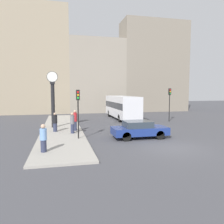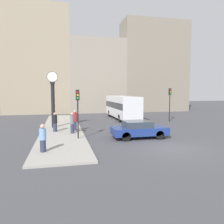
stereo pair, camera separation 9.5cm
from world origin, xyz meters
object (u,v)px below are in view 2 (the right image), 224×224
(traffic_light_near, at_px, (78,104))
(traffic_light_far, at_px, (170,98))
(street_clock, at_px, (53,100))
(pedestrian_red_top, at_px, (75,120))
(sedan_car, at_px, (139,129))
(pedestrian_grey_jacket, at_px, (72,123))
(pedestrian_blue_stripe, at_px, (43,138))
(pedestrian_black_jacket, at_px, (55,122))
(bus_distant, at_px, (122,106))

(traffic_light_near, xyz_separation_m, traffic_light_far, (11.25, 7.45, 0.12))
(street_clock, xyz_separation_m, pedestrian_red_top, (1.93, -2.27, -1.70))
(sedan_car, xyz_separation_m, traffic_light_near, (-4.60, 0.36, 2.01))
(traffic_light_far, distance_m, pedestrian_grey_jacket, 12.88)
(traffic_light_near, height_order, pedestrian_blue_stripe, traffic_light_near)
(pedestrian_red_top, xyz_separation_m, pedestrian_black_jacket, (-1.72, -0.11, -0.12))
(sedan_car, distance_m, pedestrian_black_jacket, 7.27)
(bus_distant, bearing_deg, pedestrian_blue_stripe, -121.08)
(street_clock, height_order, pedestrian_blue_stripe, street_clock)
(traffic_light_far, distance_m, pedestrian_blue_stripe, 17.28)
(traffic_light_near, distance_m, pedestrian_grey_jacket, 2.71)
(bus_distant, xyz_separation_m, traffic_light_near, (-6.48, -11.25, 1.01))
(sedan_car, distance_m, pedestrian_red_top, 5.90)
(traffic_light_far, bearing_deg, traffic_light_near, -146.48)
(sedan_car, bearing_deg, traffic_light_near, 175.52)
(traffic_light_near, relative_size, street_clock, 0.67)
(bus_distant, relative_size, pedestrian_blue_stripe, 5.71)
(traffic_light_near, bearing_deg, pedestrian_blue_stripe, -124.84)
(traffic_light_far, height_order, street_clock, street_clock)
(pedestrian_black_jacket, xyz_separation_m, pedestrian_blue_stripe, (-0.48, -6.39, -0.01))
(street_clock, distance_m, pedestrian_grey_jacket, 4.22)
(sedan_car, bearing_deg, pedestrian_red_top, 141.65)
(sedan_car, bearing_deg, pedestrian_blue_stripe, -157.41)
(pedestrian_red_top, bearing_deg, sedan_car, -38.35)
(sedan_car, xyz_separation_m, pedestrian_grey_jacket, (-4.92, 2.45, 0.31))
(traffic_light_near, distance_m, traffic_light_far, 13.49)
(pedestrian_red_top, relative_size, pedestrian_grey_jacket, 1.06)
(sedan_car, height_order, traffic_light_near, traffic_light_near)
(pedestrian_red_top, height_order, pedestrian_black_jacket, pedestrian_red_top)
(pedestrian_red_top, height_order, pedestrian_grey_jacket, pedestrian_red_top)
(pedestrian_black_jacket, bearing_deg, street_clock, 95.15)
(bus_distant, bearing_deg, sedan_car, -99.23)
(street_clock, bearing_deg, traffic_light_far, 8.14)
(bus_distant, bearing_deg, pedestrian_grey_jacket, -126.64)
(pedestrian_blue_stripe, bearing_deg, traffic_light_near, 55.16)
(traffic_light_far, relative_size, pedestrian_blue_stripe, 2.44)
(traffic_light_near, bearing_deg, pedestrian_grey_jacket, 98.93)
(traffic_light_far, bearing_deg, pedestrian_red_top, -159.77)
(street_clock, relative_size, pedestrian_grey_jacket, 3.09)
(pedestrian_blue_stripe, bearing_deg, pedestrian_red_top, 71.27)
(bus_distant, xyz_separation_m, pedestrian_blue_stripe, (-8.71, -14.45, -0.76))
(sedan_car, height_order, bus_distant, bus_distant)
(traffic_light_near, xyz_separation_m, pedestrian_blue_stripe, (-2.23, -3.20, -1.77))
(pedestrian_red_top, relative_size, pedestrian_black_jacket, 1.11)
(bus_distant, xyz_separation_m, pedestrian_grey_jacket, (-6.81, -9.16, -0.69))
(pedestrian_black_jacket, bearing_deg, pedestrian_blue_stripe, -94.32)
(street_clock, relative_size, pedestrian_red_top, 2.92)
(sedan_car, distance_m, pedestrian_grey_jacket, 5.51)
(pedestrian_grey_jacket, bearing_deg, pedestrian_black_jacket, 142.20)
(bus_distant, relative_size, pedestrian_grey_jacket, 5.32)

